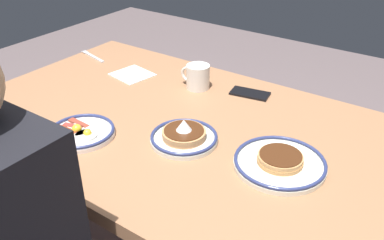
{
  "coord_description": "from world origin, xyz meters",
  "views": [
    {
      "loc": [
        -0.73,
        0.95,
        1.43
      ],
      "look_at": [
        -0.07,
        0.0,
        0.76
      ],
      "focal_mm": 38.8,
      "sensor_mm": 36.0,
      "label": 1
    }
  ],
  "objects_px": {
    "coffee_mug": "(197,76)",
    "cell_phone": "(250,93)",
    "paper_napkin": "(132,75)",
    "plate_near_main": "(280,162)",
    "plate_center_pancakes": "(81,132)",
    "plate_far_companion": "(184,136)",
    "fork_near": "(93,56)"
  },
  "relations": [
    {
      "from": "coffee_mug",
      "to": "cell_phone",
      "type": "relative_size",
      "value": 0.84
    },
    {
      "from": "cell_phone",
      "to": "paper_napkin",
      "type": "xyz_separation_m",
      "value": [
        0.48,
        0.12,
        -0.0
      ]
    },
    {
      "from": "plate_near_main",
      "to": "plate_center_pancakes",
      "type": "relative_size",
      "value": 1.25
    },
    {
      "from": "coffee_mug",
      "to": "paper_napkin",
      "type": "xyz_separation_m",
      "value": [
        0.29,
        0.06,
        -0.05
      ]
    },
    {
      "from": "plate_far_companion",
      "to": "paper_napkin",
      "type": "bearing_deg",
      "value": -31.16
    },
    {
      "from": "coffee_mug",
      "to": "paper_napkin",
      "type": "height_order",
      "value": "coffee_mug"
    },
    {
      "from": "cell_phone",
      "to": "coffee_mug",
      "type": "bearing_deg",
      "value": 8.18
    },
    {
      "from": "cell_phone",
      "to": "fork_near",
      "type": "height_order",
      "value": "cell_phone"
    },
    {
      "from": "plate_far_companion",
      "to": "paper_napkin",
      "type": "relative_size",
      "value": 1.39
    },
    {
      "from": "plate_far_companion",
      "to": "coffee_mug",
      "type": "relative_size",
      "value": 1.72
    },
    {
      "from": "plate_far_companion",
      "to": "paper_napkin",
      "type": "xyz_separation_m",
      "value": [
        0.47,
        -0.28,
        -0.02
      ]
    },
    {
      "from": "cell_phone",
      "to": "fork_near",
      "type": "xyz_separation_m",
      "value": [
        0.77,
        0.07,
        -0.0
      ]
    },
    {
      "from": "plate_near_main",
      "to": "plate_far_companion",
      "type": "xyz_separation_m",
      "value": [
        0.3,
        0.05,
        0.0
      ]
    },
    {
      "from": "plate_far_companion",
      "to": "plate_center_pancakes",
      "type": "bearing_deg",
      "value": 29.15
    },
    {
      "from": "coffee_mug",
      "to": "fork_near",
      "type": "relative_size",
      "value": 0.68
    },
    {
      "from": "plate_near_main",
      "to": "coffee_mug",
      "type": "relative_size",
      "value": 2.14
    },
    {
      "from": "plate_far_companion",
      "to": "cell_phone",
      "type": "xyz_separation_m",
      "value": [
        -0.01,
        -0.4,
        -0.01
      ]
    },
    {
      "from": "plate_center_pancakes",
      "to": "paper_napkin",
      "type": "relative_size",
      "value": 1.39
    },
    {
      "from": "paper_napkin",
      "to": "fork_near",
      "type": "bearing_deg",
      "value": -9.55
    },
    {
      "from": "plate_far_companion",
      "to": "paper_napkin",
      "type": "height_order",
      "value": "plate_far_companion"
    },
    {
      "from": "plate_center_pancakes",
      "to": "cell_phone",
      "type": "relative_size",
      "value": 1.45
    },
    {
      "from": "plate_center_pancakes",
      "to": "plate_far_companion",
      "type": "relative_size",
      "value": 1.0
    },
    {
      "from": "fork_near",
      "to": "coffee_mug",
      "type": "bearing_deg",
      "value": -179.25
    },
    {
      "from": "plate_near_main",
      "to": "paper_napkin",
      "type": "distance_m",
      "value": 0.8
    },
    {
      "from": "coffee_mug",
      "to": "fork_near",
      "type": "height_order",
      "value": "coffee_mug"
    },
    {
      "from": "coffee_mug",
      "to": "fork_near",
      "type": "bearing_deg",
      "value": 0.75
    },
    {
      "from": "plate_far_companion",
      "to": "cell_phone",
      "type": "height_order",
      "value": "plate_far_companion"
    },
    {
      "from": "paper_napkin",
      "to": "plate_center_pancakes",
      "type": "bearing_deg",
      "value": 112.88
    },
    {
      "from": "plate_center_pancakes",
      "to": "paper_napkin",
      "type": "distance_m",
      "value": 0.48
    },
    {
      "from": "plate_far_companion",
      "to": "coffee_mug",
      "type": "height_order",
      "value": "coffee_mug"
    },
    {
      "from": "plate_far_companion",
      "to": "fork_near",
      "type": "xyz_separation_m",
      "value": [
        0.76,
        -0.33,
        -0.02
      ]
    },
    {
      "from": "plate_center_pancakes",
      "to": "coffee_mug",
      "type": "bearing_deg",
      "value": -101.49
    }
  ]
}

